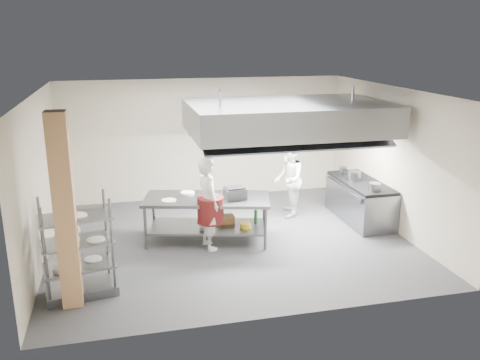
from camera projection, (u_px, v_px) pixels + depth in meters
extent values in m
plane|color=#39393B|center=(230.00, 240.00, 10.29)|extent=(7.00, 7.00, 0.00)
plane|color=silver|center=(229.00, 91.00, 9.46)|extent=(7.00, 7.00, 0.00)
plane|color=#B7AA91|center=(204.00, 139.00, 12.68)|extent=(7.00, 0.00, 7.00)
plane|color=#B7AA91|center=(39.00, 180.00, 9.09)|extent=(0.00, 6.00, 6.00)
plane|color=#B7AA91|center=(392.00, 159.00, 10.66)|extent=(0.00, 6.00, 6.00)
cube|color=tan|center=(65.00, 213.00, 7.45)|extent=(0.30, 0.30, 3.00)
cube|color=gray|center=(288.00, 117.00, 10.29)|extent=(4.00, 2.50, 0.60)
cube|color=white|center=(245.00, 135.00, 10.18)|extent=(1.60, 0.12, 0.04)
cube|color=white|center=(328.00, 131.00, 10.58)|extent=(1.60, 0.12, 0.04)
cube|color=gray|center=(275.00, 137.00, 12.93)|extent=(1.50, 0.28, 0.04)
cube|color=gray|center=(207.00, 199.00, 10.04)|extent=(2.65, 1.62, 0.06)
cube|color=slate|center=(207.00, 227.00, 10.20)|extent=(2.43, 1.47, 0.04)
cube|color=slate|center=(360.00, 202.00, 11.33)|extent=(0.80, 2.00, 0.84)
cube|color=black|center=(361.00, 182.00, 11.21)|extent=(0.78, 1.96, 0.06)
imported|color=silver|center=(208.00, 203.00, 9.70)|extent=(0.56, 0.74, 1.82)
imported|color=silver|center=(288.00, 180.00, 11.48)|extent=(0.86, 0.98, 1.71)
imported|color=white|center=(69.00, 228.00, 8.76)|extent=(0.49, 0.98, 1.62)
cube|color=slate|center=(235.00, 193.00, 10.00)|extent=(0.44, 0.35, 0.20)
cube|color=olive|center=(225.00, 219.00, 10.34)|extent=(0.36, 0.25, 0.15)
cylinder|color=gray|center=(354.00, 176.00, 11.24)|extent=(0.29, 0.29, 0.20)
cylinder|color=silver|center=(79.00, 264.00, 8.03)|extent=(0.28, 0.28, 0.05)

